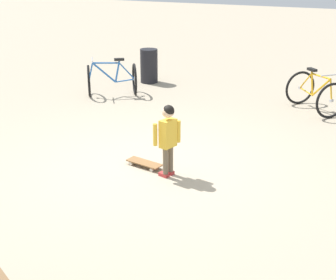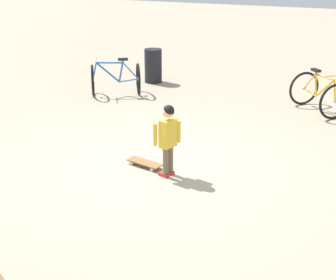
{
  "view_description": "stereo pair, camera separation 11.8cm",
  "coord_description": "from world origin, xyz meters",
  "px_view_note": "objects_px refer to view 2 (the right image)",
  "views": [
    {
      "loc": [
        2.91,
        -5.81,
        2.94
      ],
      "look_at": [
        0.39,
        -0.24,
        0.55
      ],
      "focal_mm": 50.3,
      "sensor_mm": 36.0,
      "label": 1
    },
    {
      "loc": [
        3.01,
        -5.76,
        2.94
      ],
      "look_at": [
        0.39,
        -0.24,
        0.55
      ],
      "focal_mm": 50.3,
      "sensor_mm": 36.0,
      "label": 2
    }
  ],
  "objects_px": {
    "child_person": "(168,133)",
    "skateboard": "(145,163)",
    "bicycle_mid": "(116,79)",
    "trash_bin": "(153,66)",
    "bicycle_near": "(319,93)"
  },
  "relations": [
    {
      "from": "bicycle_near",
      "to": "trash_bin",
      "type": "xyz_separation_m",
      "value": [
        -4.11,
        0.72,
        0.03
      ]
    },
    {
      "from": "bicycle_mid",
      "to": "trash_bin",
      "type": "bearing_deg",
      "value": 81.05
    },
    {
      "from": "child_person",
      "to": "bicycle_near",
      "type": "relative_size",
      "value": 0.84
    },
    {
      "from": "child_person",
      "to": "trash_bin",
      "type": "height_order",
      "value": "child_person"
    },
    {
      "from": "bicycle_mid",
      "to": "trash_bin",
      "type": "xyz_separation_m",
      "value": [
        0.22,
        1.42,
        0.03
      ]
    },
    {
      "from": "skateboard",
      "to": "bicycle_near",
      "type": "xyz_separation_m",
      "value": [
        1.9,
        3.87,
        0.32
      ]
    },
    {
      "from": "skateboard",
      "to": "trash_bin",
      "type": "distance_m",
      "value": 5.11
    },
    {
      "from": "child_person",
      "to": "skateboard",
      "type": "distance_m",
      "value": 0.76
    },
    {
      "from": "child_person",
      "to": "skateboard",
      "type": "xyz_separation_m",
      "value": [
        -0.45,
        0.14,
        -0.6
      ]
    },
    {
      "from": "bicycle_mid",
      "to": "bicycle_near",
      "type": "bearing_deg",
      "value": 9.13
    },
    {
      "from": "bicycle_near",
      "to": "bicycle_mid",
      "type": "xyz_separation_m",
      "value": [
        -4.33,
        -0.7,
        0.0
      ]
    },
    {
      "from": "child_person",
      "to": "trash_bin",
      "type": "distance_m",
      "value": 5.44
    },
    {
      "from": "child_person",
      "to": "skateboard",
      "type": "bearing_deg",
      "value": 163.2
    },
    {
      "from": "bicycle_near",
      "to": "skateboard",
      "type": "bearing_deg",
      "value": -116.11
    },
    {
      "from": "skateboard",
      "to": "bicycle_mid",
      "type": "relative_size",
      "value": 0.46
    }
  ]
}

